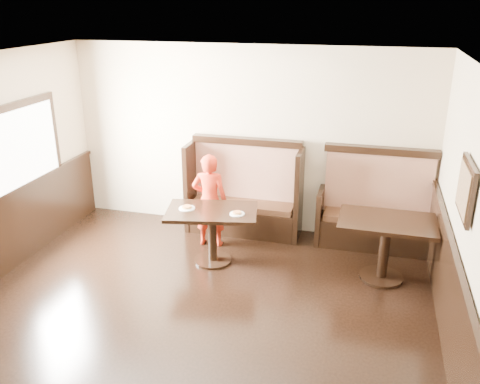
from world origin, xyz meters
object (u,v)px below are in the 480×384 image
(booth_main, at_px, (245,198))
(table_main, at_px, (212,222))
(booth_neighbor, at_px, (375,214))
(child, at_px, (210,200))
(table_neighbor, at_px, (386,235))

(booth_main, bearing_deg, table_main, -98.94)
(booth_main, relative_size, table_main, 1.32)
(booth_neighbor, xyz_separation_m, child, (-2.31, -0.60, 0.21))
(booth_main, height_order, table_neighbor, booth_main)
(booth_main, distance_m, child, 0.72)
(booth_neighbor, xyz_separation_m, table_neighbor, (0.13, -0.97, 0.14))
(booth_main, bearing_deg, booth_neighbor, -0.05)
(table_neighbor, xyz_separation_m, child, (-2.44, 0.37, 0.07))
(child, bearing_deg, booth_main, -128.12)
(table_neighbor, relative_size, child, 0.86)
(booth_main, bearing_deg, table_neighbor, -24.98)
(table_main, distance_m, table_neighbor, 2.26)
(booth_main, xyz_separation_m, table_main, (-0.17, -1.09, 0.06))
(table_neighbor, bearing_deg, child, 172.10)
(table_neighbor, bearing_deg, table_main, -176.16)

